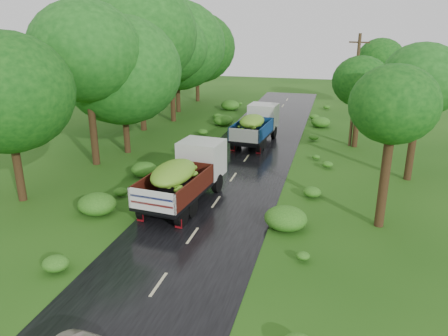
% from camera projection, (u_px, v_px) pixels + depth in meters
% --- Properties ---
extents(ground, '(120.00, 120.00, 0.00)m').
position_uv_depth(ground, '(159.00, 285.00, 16.38)').
color(ground, '#19450E').
rests_on(ground, ground).
extents(road, '(6.50, 80.00, 0.02)m').
position_uv_depth(road, '(199.00, 226.00, 20.94)').
color(road, black).
rests_on(road, ground).
extents(road_lines, '(0.12, 69.60, 0.00)m').
position_uv_depth(road_lines, '(205.00, 217.00, 21.85)').
color(road_lines, '#BFB78C').
rests_on(road_lines, road).
extents(truck_near, '(3.10, 7.04, 2.87)m').
position_uv_depth(truck_near, '(186.00, 173.00, 23.26)').
color(truck_near, black).
rests_on(truck_near, ground).
extents(truck_far, '(2.87, 6.71, 2.75)m').
position_uv_depth(truck_far, '(257.00, 124.00, 34.40)').
color(truck_far, black).
rests_on(truck_far, ground).
extents(utility_pole, '(1.46, 0.40, 8.41)m').
position_uv_depth(utility_pole, '(355.00, 90.00, 32.68)').
color(utility_pole, '#382616').
rests_on(utility_pole, ground).
extents(trees_left, '(5.96, 34.78, 10.20)m').
position_uv_depth(trees_left, '(148.00, 51.00, 36.89)').
color(trees_left, black).
rests_on(trees_left, ground).
extents(trees_right, '(6.01, 32.31, 7.49)m').
position_uv_depth(trees_right, '(386.00, 76.00, 31.43)').
color(trees_right, black).
rests_on(trees_right, ground).
extents(shrubs, '(11.90, 44.00, 0.70)m').
position_uv_depth(shrubs, '(240.00, 162.00, 29.06)').
color(shrubs, '#205A15').
rests_on(shrubs, ground).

